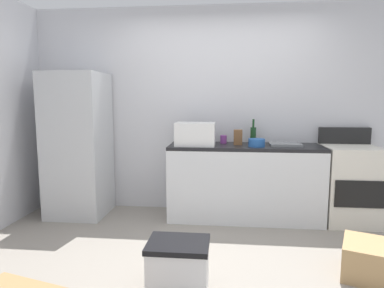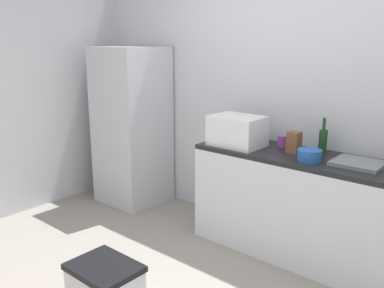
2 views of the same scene
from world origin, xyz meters
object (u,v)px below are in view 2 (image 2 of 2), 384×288
at_px(coffee_mug, 282,141).
at_px(wine_bottle, 323,140).
at_px(refrigerator, 132,126).
at_px(mixing_bowl, 309,155).
at_px(knife_block, 294,142).
at_px(microwave, 237,131).

bearing_deg(coffee_mug, wine_bottle, 4.56).
xyz_separation_m(refrigerator, mixing_bowl, (2.18, -0.07, 0.07)).
height_order(refrigerator, mixing_bowl, refrigerator).
bearing_deg(wine_bottle, knife_block, -143.63).
distance_m(refrigerator, wine_bottle, 2.17).
xyz_separation_m(microwave, knife_block, (0.50, 0.11, -0.05)).
relative_size(coffee_mug, knife_block, 0.56).
relative_size(microwave, mixing_bowl, 2.42).
bearing_deg(coffee_mug, microwave, -145.96).
xyz_separation_m(refrigerator, coffee_mug, (1.79, 0.19, 0.07)).
bearing_deg(refrigerator, mixing_bowl, -1.79).
distance_m(refrigerator, microwave, 1.47).
bearing_deg(wine_bottle, coffee_mug, -175.44).
height_order(wine_bottle, mixing_bowl, wine_bottle).
height_order(refrigerator, microwave, refrigerator).
xyz_separation_m(microwave, coffee_mug, (0.33, 0.22, -0.09)).
relative_size(wine_bottle, coffee_mug, 3.00).
xyz_separation_m(refrigerator, wine_bottle, (2.16, 0.21, 0.13)).
height_order(refrigerator, knife_block, refrigerator).
height_order(wine_bottle, knife_block, wine_bottle).
distance_m(refrigerator, mixing_bowl, 2.18).
distance_m(knife_block, mixing_bowl, 0.26).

